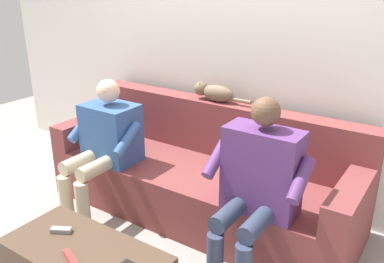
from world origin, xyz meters
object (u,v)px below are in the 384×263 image
(remote_gray, at_px, (61,230))
(person_left_seated, at_px, (257,182))
(couch, at_px, (203,177))
(person_right_seated, at_px, (105,140))
(remote_red, at_px, (71,258))
(cat_on_backrest, at_px, (214,92))

(remote_gray, bearing_deg, person_left_seated, -168.22)
(person_left_seated, bearing_deg, couch, -33.15)
(person_right_seated, height_order, remote_gray, person_right_seated)
(remote_red, bearing_deg, person_left_seated, -102.80)
(person_left_seated, relative_size, cat_on_backrest, 2.26)
(person_right_seated, bearing_deg, remote_gray, 117.78)
(remote_red, bearing_deg, remote_gray, -7.65)
(couch, xyz_separation_m, cat_on_backrest, (0.07, -0.27, 0.61))
(remote_red, bearing_deg, person_right_seated, -32.60)
(couch, xyz_separation_m, person_left_seated, (-0.64, 0.42, 0.33))
(cat_on_backrest, xyz_separation_m, remote_red, (-0.09, 1.58, -0.52))
(couch, distance_m, cat_on_backrest, 0.67)
(person_left_seated, height_order, person_right_seated, person_left_seated)
(couch, relative_size, person_right_seated, 2.29)
(couch, height_order, cat_on_backrest, cat_on_backrest)
(person_left_seated, xyz_separation_m, remote_gray, (0.87, 0.76, -0.24))
(couch, bearing_deg, remote_gray, 79.13)
(person_right_seated, distance_m, remote_red, 1.16)
(cat_on_backrest, distance_m, remote_gray, 1.54)
(remote_gray, relative_size, remote_red, 0.81)
(couch, distance_m, person_left_seated, 0.84)
(remote_gray, bearing_deg, cat_on_backrest, -125.49)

